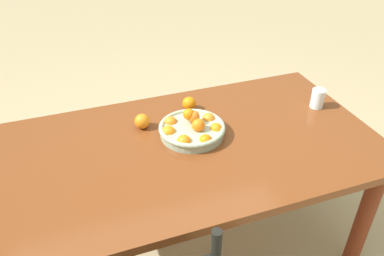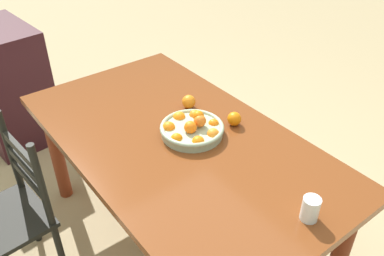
{
  "view_description": "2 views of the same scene",
  "coord_description": "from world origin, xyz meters",
  "px_view_note": "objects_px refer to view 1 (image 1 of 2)",
  "views": [
    {
      "loc": [
        0.51,
        1.41,
        1.89
      ],
      "look_at": [
        -0.02,
        -0.08,
        0.81
      ],
      "focal_mm": 36.37,
      "sensor_mm": 36.0,
      "label": 1
    },
    {
      "loc": [
        -1.37,
        0.96,
        2.01
      ],
      "look_at": [
        -0.02,
        -0.08,
        0.81
      ],
      "focal_mm": 38.26,
      "sensor_mm": 36.0,
      "label": 2
    }
  ],
  "objects_px": {
    "drinking_glass": "(318,98)",
    "dining_table": "(194,161)",
    "fruit_bowl": "(192,129)",
    "orange_loose_1": "(142,121)",
    "orange_loose_0": "(189,104)"
  },
  "relations": [
    {
      "from": "orange_loose_0",
      "to": "orange_loose_1",
      "type": "relative_size",
      "value": 0.97
    },
    {
      "from": "fruit_bowl",
      "to": "drinking_glass",
      "type": "xyz_separation_m",
      "value": [
        -0.74,
        -0.02,
        0.02
      ]
    },
    {
      "from": "dining_table",
      "to": "orange_loose_1",
      "type": "bearing_deg",
      "value": -48.1
    },
    {
      "from": "dining_table",
      "to": "drinking_glass",
      "type": "xyz_separation_m",
      "value": [
        -0.76,
        -0.1,
        0.16
      ]
    },
    {
      "from": "fruit_bowl",
      "to": "orange_loose_0",
      "type": "height_order",
      "value": "fruit_bowl"
    },
    {
      "from": "orange_loose_1",
      "to": "dining_table",
      "type": "bearing_deg",
      "value": 131.9
    },
    {
      "from": "dining_table",
      "to": "fruit_bowl",
      "type": "bearing_deg",
      "value": -103.93
    },
    {
      "from": "orange_loose_1",
      "to": "drinking_glass",
      "type": "xyz_separation_m",
      "value": [
        -0.95,
        0.12,
        0.01
      ]
    },
    {
      "from": "orange_loose_0",
      "to": "dining_table",
      "type": "bearing_deg",
      "value": 74.39
    },
    {
      "from": "orange_loose_1",
      "to": "fruit_bowl",
      "type": "bearing_deg",
      "value": 146.47
    },
    {
      "from": "orange_loose_1",
      "to": "drinking_glass",
      "type": "height_order",
      "value": "drinking_glass"
    },
    {
      "from": "orange_loose_0",
      "to": "drinking_glass",
      "type": "bearing_deg",
      "value": 162.63
    },
    {
      "from": "orange_loose_1",
      "to": "drinking_glass",
      "type": "relative_size",
      "value": 0.72
    },
    {
      "from": "fruit_bowl",
      "to": "orange_loose_0",
      "type": "relative_size",
      "value": 4.42
    },
    {
      "from": "drinking_glass",
      "to": "dining_table",
      "type": "bearing_deg",
      "value": 7.3
    }
  ]
}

